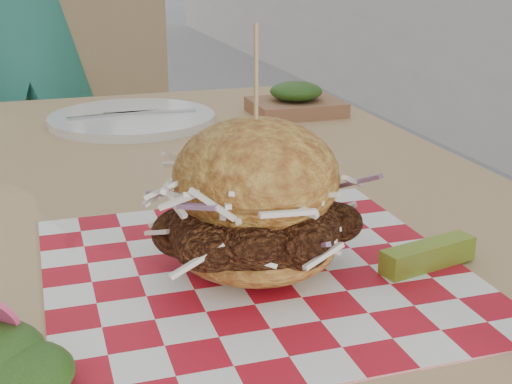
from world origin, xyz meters
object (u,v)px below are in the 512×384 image
patio_table (179,252)px  patio_chair (95,137)px  diner (10,24)px  sandwich (256,207)px

patio_table → patio_chair: (-0.01, 1.07, -0.12)m
diner → patio_table: (0.19, -1.19, -0.16)m
patio_table → sandwich: (0.02, -0.24, 0.14)m
diner → patio_table: size_ratio=1.39×
diner → patio_chair: 0.36m
diner → sandwich: bearing=89.3°
diner → patio_chair: (0.18, -0.12, -0.28)m
patio_chair → sandwich: bearing=-93.1°
patio_table → sandwich: sandwich is taller
diner → sandwich: 1.45m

